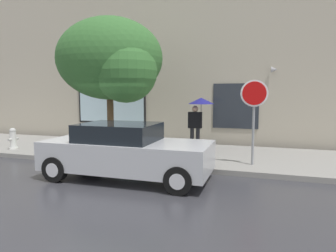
{
  "coord_description": "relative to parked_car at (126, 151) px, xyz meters",
  "views": [
    {
      "loc": [
        4.31,
        -6.93,
        2.2
      ],
      "look_at": [
        1.54,
        1.8,
        1.2
      ],
      "focal_mm": 31.9,
      "sensor_mm": 36.0,
      "label": 1
    }
  ],
  "objects": [
    {
      "name": "pedestrian_with_umbrella",
      "position": [
        1.18,
        3.55,
        0.93
      ],
      "size": [
        0.93,
        0.93,
        1.9
      ],
      "color": "black",
      "rests_on": "sidewalk"
    },
    {
      "name": "building_facade",
      "position": [
        -1.0,
        5.54,
        2.77
      ],
      "size": [
        20.0,
        0.67,
        7.0
      ],
      "color": "#B2A893",
      "rests_on": "ground"
    },
    {
      "name": "stop_sign",
      "position": [
        3.1,
        1.89,
        1.16
      ],
      "size": [
        0.76,
        0.1,
        2.44
      ],
      "color": "gray",
      "rests_on": "sidewalk"
    },
    {
      "name": "fire_hydrant",
      "position": [
        -5.44,
        1.78,
        -0.17
      ],
      "size": [
        0.3,
        0.44,
        0.79
      ],
      "color": "white",
      "rests_on": "sidewalk"
    },
    {
      "name": "sidewalk",
      "position": [
        -0.98,
        3.05,
        -0.64
      ],
      "size": [
        20.0,
        4.0,
        0.15
      ],
      "primitive_type": "cube",
      "color": "gray",
      "rests_on": "ground"
    },
    {
      "name": "ground_plane",
      "position": [
        -0.98,
        0.05,
        -0.71
      ],
      "size": [
        60.0,
        60.0,
        0.0
      ],
      "primitive_type": "plane",
      "color": "#333338"
    },
    {
      "name": "street_tree",
      "position": [
        -1.39,
        2.0,
        2.53
      ],
      "size": [
        3.59,
        3.05,
        4.54
      ],
      "color": "#4C3823",
      "rests_on": "sidewalk"
    },
    {
      "name": "parked_car",
      "position": [
        0.0,
        0.0,
        0.0
      ],
      "size": [
        4.3,
        1.84,
        1.43
      ],
      "color": "#B7BABF",
      "rests_on": "ground"
    }
  ]
}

